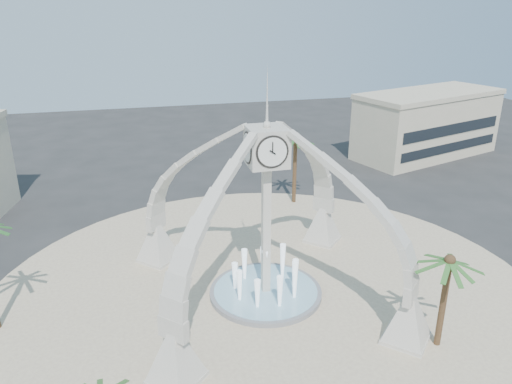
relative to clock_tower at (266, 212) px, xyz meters
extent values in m
plane|color=#282828|center=(0.00, 0.00, -6.49)|extent=(140.00, 140.00, 0.00)
cylinder|color=beige|center=(0.00, 0.00, -6.46)|extent=(40.00, 40.00, 0.06)
cube|color=#BAB3A6|center=(0.00, 0.00, -1.59)|extent=(0.55, 0.55, 9.80)
cube|color=#BAB3A6|center=(0.00, 0.00, 4.56)|extent=(2.50, 2.50, 2.50)
cone|color=#BAB3A6|center=(0.00, 0.00, 7.81)|extent=(0.20, 0.20, 4.00)
cylinder|color=white|center=(0.00, -1.29, 4.56)|extent=(1.84, 0.04, 1.84)
pyramid|color=#BAB3A6|center=(7.07, 7.07, -4.89)|extent=(3.80, 3.80, 3.20)
pyramid|color=#BAB3A6|center=(-7.07, 7.07, -4.89)|extent=(3.80, 3.80, 3.20)
pyramid|color=#BAB3A6|center=(-7.07, -7.07, -4.89)|extent=(3.80, 3.80, 3.20)
pyramid|color=#BAB3A6|center=(7.07, -7.07, -4.89)|extent=(3.80, 3.80, 3.20)
cylinder|color=gray|center=(0.00, 0.00, -6.29)|extent=(8.00, 8.00, 0.40)
cylinder|color=#8BBCCF|center=(0.00, 0.00, -6.07)|extent=(7.40, 7.40, 0.04)
cone|color=white|center=(0.00, 0.00, -4.47)|extent=(0.60, 0.60, 3.20)
cube|color=#B8AD8F|center=(30.00, 28.00, -2.49)|extent=(21.49, 13.79, 8.00)
cube|color=#B8AD8F|center=(30.00, 28.00, 1.81)|extent=(21.87, 14.17, 0.60)
cylinder|color=brown|center=(8.74, -7.92, -3.50)|extent=(0.39, 0.39, 5.99)
cylinder|color=brown|center=(7.50, 16.18, -2.97)|extent=(0.41, 0.41, 7.04)
camera|label=1|loc=(-8.27, -29.56, 13.33)|focal=35.00mm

